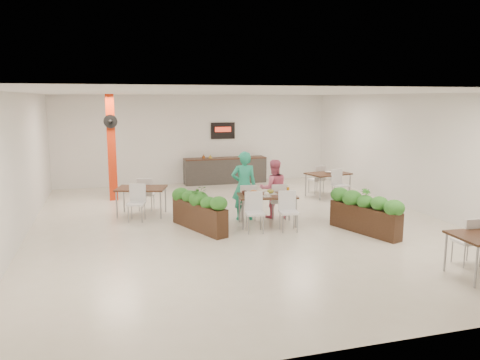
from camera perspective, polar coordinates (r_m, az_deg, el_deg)
The scene contains 11 objects.
ground at distance 11.64m, azimuth 0.29°, elevation -5.37°, with size 12.00×12.00×0.00m, color beige.
room_shell at distance 11.28m, azimuth 0.30°, elevation 4.52°, with size 10.10×12.10×3.22m.
red_column at distance 14.63m, azimuth -15.39°, elevation 3.97°, with size 0.40×0.41×3.20m.
service_counter at distance 17.14m, azimuth -1.83°, elevation 1.26°, with size 3.00×0.64×2.20m.
main_table at distance 11.42m, azimuth 3.29°, elevation -2.40°, with size 1.51×1.79×0.92m.
diner_man at distance 11.86m, azimuth 0.48°, elevation -0.71°, with size 0.64×0.42×1.76m, color #27AB83.
diner_woman at distance 12.13m, azimuth 4.11°, elevation -1.07°, with size 0.74×0.58×1.52m, color pink.
planter_left at distance 11.05m, azimuth -5.03°, elevation -3.45°, with size 1.01×1.91×1.06m.
planter_right at distance 11.13m, azimuth 14.98°, elevation -3.75°, with size 0.91×1.90×1.04m.
side_table_a at distance 12.62m, azimuth -11.93°, elevation -1.42°, with size 1.45×1.67×0.92m.
side_table_b at distance 15.01m, azimuth 10.68°, elevation 0.42°, with size 1.44×1.67×0.92m.
Camera 1 is at (-3.16, -10.77, 3.06)m, focal length 35.00 mm.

